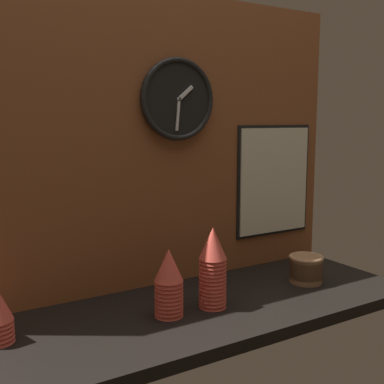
{
  "coord_description": "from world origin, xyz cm",
  "views": [
    {
      "loc": [
        -77.32,
        -128.03,
        60.65
      ],
      "look_at": [
        3.28,
        4.0,
        37.3
      ],
      "focal_mm": 45.0,
      "sensor_mm": 36.0,
      "label": 1
    }
  ],
  "objects_px": {
    "cup_stack_center_right": "(213,268)",
    "bowl_stack_far_right": "(306,268)",
    "menu_board": "(274,181)",
    "wall_clock": "(178,99)",
    "cup_stack_center": "(169,282)"
  },
  "relations": [
    {
      "from": "cup_stack_center",
      "to": "cup_stack_center_right",
      "type": "distance_m",
      "value": 0.16
    },
    {
      "from": "bowl_stack_far_right",
      "to": "cup_stack_center",
      "type": "bearing_deg",
      "value": -179.41
    },
    {
      "from": "cup_stack_center",
      "to": "bowl_stack_far_right",
      "type": "relative_size",
      "value": 1.68
    },
    {
      "from": "cup_stack_center_right",
      "to": "bowl_stack_far_right",
      "type": "relative_size",
      "value": 2.07
    },
    {
      "from": "cup_stack_center_right",
      "to": "wall_clock",
      "type": "bearing_deg",
      "value": 84.27
    },
    {
      "from": "menu_board",
      "to": "cup_stack_center_right",
      "type": "bearing_deg",
      "value": -150.57
    },
    {
      "from": "menu_board",
      "to": "wall_clock",
      "type": "bearing_deg",
      "value": -178.91
    },
    {
      "from": "cup_stack_center_right",
      "to": "menu_board",
      "type": "height_order",
      "value": "menu_board"
    },
    {
      "from": "wall_clock",
      "to": "menu_board",
      "type": "xyz_separation_m",
      "value": [
        0.47,
        0.01,
        -0.32
      ]
    },
    {
      "from": "cup_stack_center_right",
      "to": "wall_clock",
      "type": "xyz_separation_m",
      "value": [
        0.03,
        0.27,
        0.55
      ]
    },
    {
      "from": "bowl_stack_far_right",
      "to": "wall_clock",
      "type": "bearing_deg",
      "value": 148.0
    },
    {
      "from": "bowl_stack_far_right",
      "to": "menu_board",
      "type": "height_order",
      "value": "menu_board"
    },
    {
      "from": "bowl_stack_far_right",
      "to": "menu_board",
      "type": "xyz_separation_m",
      "value": [
        0.06,
        0.26,
        0.3
      ]
    },
    {
      "from": "cup_stack_center",
      "to": "bowl_stack_far_right",
      "type": "height_order",
      "value": "cup_stack_center"
    },
    {
      "from": "bowl_stack_far_right",
      "to": "wall_clock",
      "type": "relative_size",
      "value": 0.44
    }
  ]
}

